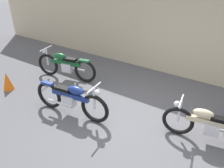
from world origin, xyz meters
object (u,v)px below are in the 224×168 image
Objects in this scene: motorcycle_green at (65,65)px; motorcycle_cream at (209,125)px; motorcycle_blue at (71,99)px; traffic_cone at (7,81)px.

motorcycle_cream is at bearing 161.42° from motorcycle_green.
motorcycle_blue is at bearing 6.51° from motorcycle_cream.
traffic_cone is at bearing 46.95° from motorcycle_green.
motorcycle_blue reaches higher than traffic_cone.
traffic_cone is 0.26× the size of motorcycle_blue.
motorcycle_green reaches higher than motorcycle_blue.
motorcycle_green is at bearing -16.05° from motorcycle_cream.
traffic_cone is 2.52m from motorcycle_blue.
motorcycle_green is (0.92, 1.54, 0.19)m from traffic_cone.
motorcycle_cream is (3.05, 0.88, -0.04)m from motorcycle_blue.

